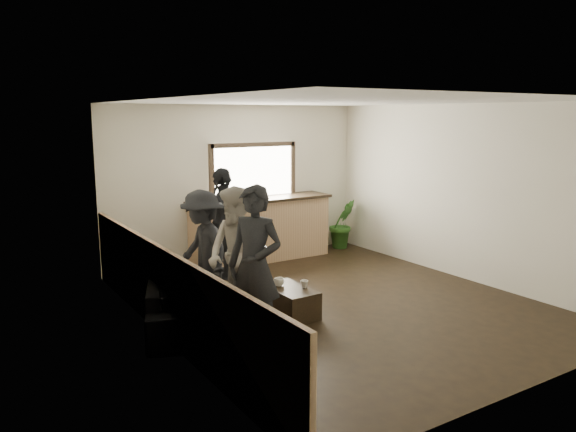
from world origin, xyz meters
TOP-DOWN VIEW (x-y plane):
  - ground at (0.00, 0.00)m, footprint 5.00×6.00m
  - room_shell at (-0.74, 0.00)m, footprint 5.01×6.01m
  - bar_counter at (0.30, 2.70)m, footprint 2.70×0.68m
  - sofa at (-2.10, 0.48)m, footprint 1.56×2.29m
  - coffee_table at (-0.81, -0.02)m, footprint 0.47×0.84m
  - cup_a at (-0.88, 0.12)m, footprint 0.14×0.14m
  - cup_b at (-0.63, -0.12)m, footprint 0.12×0.12m
  - potted_plant at (2.15, 2.65)m, footprint 0.58×0.48m
  - person_a at (-1.64, -0.60)m, footprint 0.73×0.81m
  - person_b at (-1.50, 0.12)m, footprint 0.82×0.97m
  - person_c at (-1.65, 0.83)m, footprint 0.66×1.09m
  - person_d at (-0.77, 2.03)m, footprint 0.91×1.13m

SIDE VIEW (x-z plane):
  - ground at x=0.00m, z-range -0.01..0.01m
  - coffee_table at x=-0.81m, z-range 0.00..0.37m
  - sofa at x=-2.10m, z-range 0.00..0.62m
  - cup_b at x=-0.63m, z-range 0.37..0.47m
  - cup_a at x=-0.88m, z-range 0.37..0.48m
  - potted_plant at x=2.15m, z-range 0.00..0.98m
  - bar_counter at x=0.30m, z-range -0.42..1.71m
  - person_c at x=-1.65m, z-range 0.00..1.64m
  - person_b at x=-1.50m, z-range 0.00..1.74m
  - person_d at x=-0.77m, z-range 0.00..1.80m
  - person_a at x=-1.64m, z-range 0.00..1.85m
  - room_shell at x=-0.74m, z-range 0.07..2.87m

